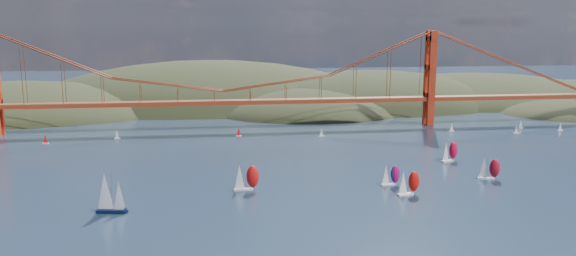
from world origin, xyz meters
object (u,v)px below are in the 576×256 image
Objects in this scene: racer_0 at (246,177)px; racer_2 at (489,168)px; sloop_navy at (109,194)px; racer_3 at (449,151)px; racer_rwb at (390,175)px; racer_1 at (408,183)px.

racer_0 is 93.60m from racer_2.
sloop_navy reaches higher than racer_2.
racer_2 is at bearing -106.23° from racer_3.
racer_rwb is (97.81, 17.69, -2.31)m from sloop_navy.
sloop_navy is 47.87m from racer_0.
sloop_navy is at bearing -156.97° from racer_2.
racer_1 is at bearing -150.59° from racer_3.
racer_rwb is (53.55, -0.51, -0.91)m from racer_0.
sloop_navy is 99.42m from racer_rwb.
racer_rwb is at bearing 87.99° from racer_1.
racer_2 is 0.96× the size of racer_3.
racer_1 is at bearing -143.53° from racer_2.
racer_rwb is at bearing 18.98° from sloop_navy.
racer_3 is at bearing 111.14° from racer_2.
racer_3 is at bearing 33.02° from racer_rwb.
racer_1 is 55.78m from racer_3.
racer_rwb is at bearing -1.61° from racer_0.
racer_0 is at bearing -164.04° from racer_2.
racer_0 reaches higher than racer_rwb.
racer_1 is 12.59m from racer_rwb.
sloop_navy is at bearing -177.57° from racer_rwb.
racer_2 is 40.12m from racer_rwb.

